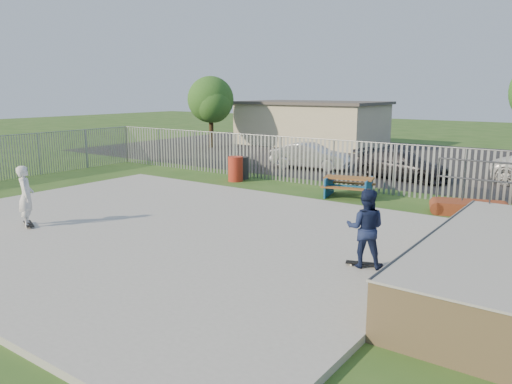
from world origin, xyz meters
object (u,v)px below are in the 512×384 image
Objects in this scene: picnic_table at (349,187)px; car_dark at (402,165)px; trash_bin_grey at (242,168)px; tree_left at (211,100)px; funbox at (470,208)px; trash_bin_red at (236,169)px; car_silver at (310,156)px; skater_white at (26,196)px; skater_navy at (365,228)px.

picnic_table is 0.48× the size of car_dark.
tree_left is at bearing 137.00° from trash_bin_grey.
car_dark is (-4.16, 5.11, 0.45)m from funbox.
tree_left reaches higher than car_dark.
car_silver is (1.01, 4.96, 0.13)m from trash_bin_red.
skater_white is (0.23, -10.54, 0.52)m from trash_bin_grey.
funbox is 7.14m from skater_navy.
trash_bin_grey is (-5.73, 0.80, 0.12)m from picnic_table.
picnic_table is at bearing -1.38° from trash_bin_red.
trash_bin_grey reaches higher than picnic_table.
skater_white is at bearing 166.83° from car_dark.
tree_left is at bearing 135.34° from trash_bin_red.
trash_bin_red reaches higher than picnic_table.
tree_left is at bearing 134.28° from picnic_table.
skater_navy is (3.53, -12.17, 0.37)m from car_dark.
trash_bin_red is at bearing 165.26° from picnic_table.
trash_bin_red is 11.94m from skater_navy.
picnic_table is at bearing -32.36° from tree_left.
picnic_table is at bearing 159.80° from funbox.
trash_bin_red is at bearing -57.29° from skater_navy.
trash_bin_grey is at bearing -59.31° from skater_navy.
car_silver is at bearing 78.52° from trash_bin_red.
car_dark is at bearing -78.96° from skater_white.
car_silver is 14.87m from skater_white.
car_dark is 2.50× the size of skater_white.
picnic_table is 11.20m from skater_white.
car_dark is at bearing 110.78° from funbox.
picnic_table is at bearing -86.97° from skater_white.
car_silver is at bearing 131.49° from funbox.
picnic_table is 5.78m from trash_bin_grey.
skater_white is at bearing -89.44° from trash_bin_red.
skater_navy is (9.40, -7.34, 0.48)m from trash_bin_red.
car_silver is 4.86m from car_dark.
skater_navy is at bearing -75.50° from picnic_table.
skater_navy is 9.64m from skater_white.
funbox is 6.60m from car_dark.
skater_navy is (9.53, -8.00, 0.52)m from trash_bin_grey.
trash_bin_red is at bearing 158.54° from car_silver.
skater_white is (-0.91, -14.84, 0.35)m from car_silver.
car_dark is (6.00, 4.17, 0.15)m from trash_bin_grey.
skater_white reaches higher than car_dark.
skater_navy reaches higher than car_dark.
skater_white is at bearing -154.31° from funbox.
trash_bin_grey is 0.21× the size of tree_left.
car_silver is (-4.58, 5.10, 0.29)m from picnic_table.
trash_bin_red is at bearing 137.73° from car_dark.
trash_bin_red is at bearing -78.59° from trash_bin_grey.
trash_bin_grey is (-0.13, 0.66, -0.04)m from trash_bin_red.
tree_left is 2.82× the size of skater_white.
picnic_table is 0.43× the size of tree_left.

